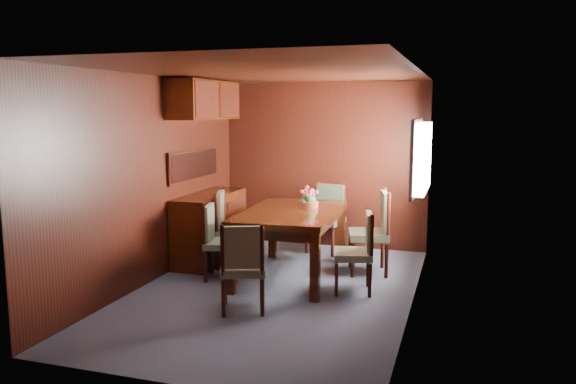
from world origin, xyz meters
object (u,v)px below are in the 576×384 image
(chair_left_near, at_px, (217,237))
(chair_head, at_px, (243,263))
(sideboard, at_px, (210,227))
(dining_table, at_px, (291,220))
(chair_right_near, at_px, (360,247))
(flower_centerpiece, at_px, (309,197))

(chair_left_near, relative_size, chair_head, 0.99)
(sideboard, relative_size, dining_table, 0.78)
(chair_right_near, height_order, flower_centerpiece, flower_centerpiece)
(sideboard, distance_m, dining_table, 1.35)
(sideboard, height_order, chair_head, chair_head)
(chair_head, bearing_deg, chair_left_near, 105.22)
(sideboard, relative_size, chair_head, 1.52)
(sideboard, height_order, flower_centerpiece, flower_centerpiece)
(chair_left_near, xyz_separation_m, flower_centerpiece, (0.96, 0.60, 0.43))
(sideboard, height_order, chair_left_near, chair_left_near)
(chair_head, bearing_deg, sideboard, 103.02)
(chair_left_near, distance_m, chair_right_near, 1.71)
(chair_left_near, xyz_separation_m, chair_right_near, (1.71, 0.01, 0.00))
(flower_centerpiece, bearing_deg, chair_right_near, -37.96)
(chair_left_near, distance_m, chair_head, 1.22)
(dining_table, xyz_separation_m, flower_centerpiece, (0.14, 0.27, 0.24))
(sideboard, distance_m, chair_right_near, 2.27)
(chair_left_near, bearing_deg, chair_head, 22.98)
(chair_right_near, bearing_deg, chair_left_near, 78.01)
(dining_table, height_order, flower_centerpiece, flower_centerpiece)
(chair_left_near, xyz_separation_m, chair_head, (0.72, -0.99, 0.01))
(sideboard, bearing_deg, chair_left_near, -59.01)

